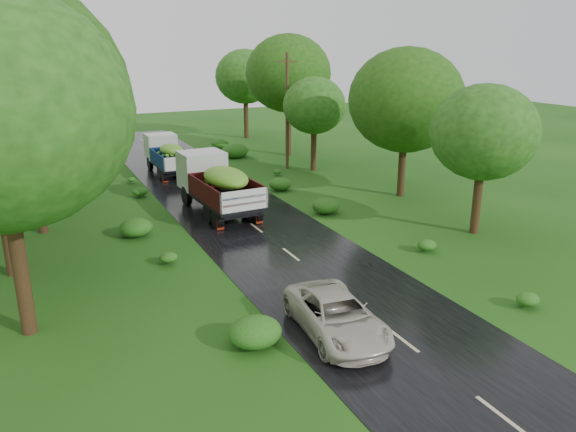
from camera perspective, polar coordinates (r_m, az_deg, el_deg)
ground at (r=18.13m, az=11.55°, el=-12.27°), size 120.00×120.00×0.00m
road at (r=21.85m, az=3.73°, el=-6.53°), size 6.50×80.00×0.02m
road_lines at (r=22.65m, az=2.50°, el=-5.58°), size 0.12×69.60×0.00m
truck_near at (r=30.25m, az=-7.37°, el=3.49°), size 2.78×7.03×2.91m
truck_far at (r=39.77m, az=-12.16°, el=6.25°), size 2.17×5.93×2.48m
car at (r=17.85m, az=4.94°, el=-10.02°), size 2.55×4.81×1.29m
utility_pole at (r=39.93m, az=-0.08°, el=10.68°), size 1.42×0.24×8.07m
trees_left at (r=32.10m, az=-26.63°, el=11.69°), size 5.68×34.09×9.07m
trees_right at (r=39.51m, az=3.91°, el=12.49°), size 4.80×33.46×8.04m
shrubs at (r=29.42m, az=-4.75°, el=0.56°), size 11.90×44.00×0.70m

